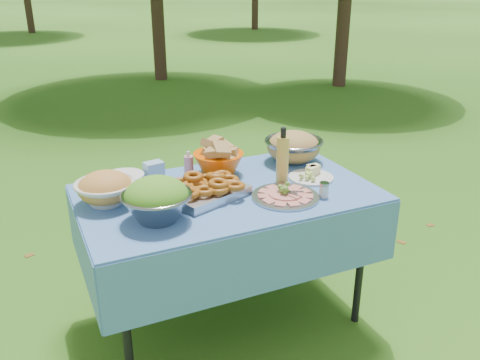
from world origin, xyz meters
name	(u,v)px	position (x,y,z in m)	size (l,w,h in m)	color
ground	(229,316)	(0.00, 0.00, 0.00)	(80.00, 80.00, 0.00)	#173D0B
picnic_table	(228,257)	(0.00, 0.00, 0.38)	(1.46, 0.86, 0.76)	#81D1F8
salad_bowl	(157,199)	(-0.41, -0.17, 0.86)	(0.31, 0.31, 0.20)	gray
pasta_bowl_white	(105,188)	(-0.58, 0.11, 0.84)	(0.28, 0.28, 0.16)	silver
plate_stack	(124,179)	(-0.45, 0.31, 0.79)	(0.21, 0.21, 0.05)	silver
wipes_box	(154,170)	(-0.28, 0.33, 0.81)	(0.10, 0.07, 0.09)	#8AB3D9
sanitizer_bottle	(189,164)	(-0.11, 0.27, 0.83)	(0.05, 0.05, 0.14)	#D28290
bread_bowl	(218,158)	(0.05, 0.25, 0.85)	(0.27, 0.27, 0.18)	#F05402
pasta_bowl_steel	(294,146)	(0.52, 0.25, 0.85)	(0.33, 0.33, 0.18)	gray
fried_tray	(207,189)	(-0.12, -0.02, 0.80)	(0.37, 0.26, 0.09)	silver
charcuterie_platter	(286,190)	(0.23, -0.19, 0.80)	(0.33, 0.33, 0.08)	#9E9FA5
oil_bottle	(283,155)	(0.31, 0.01, 0.91)	(0.06, 0.06, 0.29)	gold
cheese_plate	(311,173)	(0.48, -0.02, 0.79)	(0.24, 0.24, 0.07)	silver
shaker	(324,190)	(0.40, -0.26, 0.80)	(0.05, 0.05, 0.08)	silver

